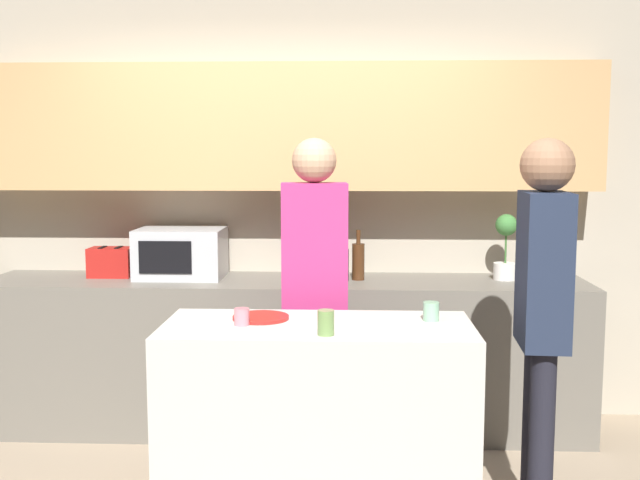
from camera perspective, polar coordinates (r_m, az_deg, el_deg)
back_wall at (r=4.70m, az=-2.44°, el=5.00°), size 6.40×0.40×2.70m
back_counter at (r=4.59m, az=-2.66°, el=-8.70°), size 3.60×0.62×0.92m
kitchen_island at (r=3.50m, az=-0.18°, el=-13.72°), size 1.39×0.61×0.91m
microwave at (r=4.64m, az=-10.55°, el=-0.98°), size 0.52×0.39×0.30m
toaster at (r=4.77m, az=-15.63°, el=-1.64°), size 0.26×0.16×0.18m
potted_plant at (r=4.61m, az=13.97°, el=-0.51°), size 0.14×0.14×0.39m
bottle_0 at (r=4.56m, az=0.67°, el=-1.73°), size 0.07×0.07×0.24m
bottle_1 at (r=4.44m, az=1.75°, el=-1.84°), size 0.07×0.07×0.26m
bottle_2 at (r=4.48m, az=2.93°, el=-1.59°), size 0.08×0.08×0.30m
plate_on_island at (r=3.48m, az=-4.53°, el=-5.90°), size 0.26×0.26×0.01m
cup_0 at (r=3.36m, az=-5.98°, el=-5.84°), size 0.07×0.07×0.08m
cup_1 at (r=3.16m, az=0.45°, el=-6.31°), size 0.07×0.07×0.11m
cup_2 at (r=3.46m, az=8.47°, el=-5.40°), size 0.07×0.07×0.09m
person_left at (r=3.38m, az=16.60°, el=-4.42°), size 0.23×0.35×1.74m
person_center at (r=3.90m, az=-0.44°, el=-2.54°), size 0.35×0.23×1.75m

